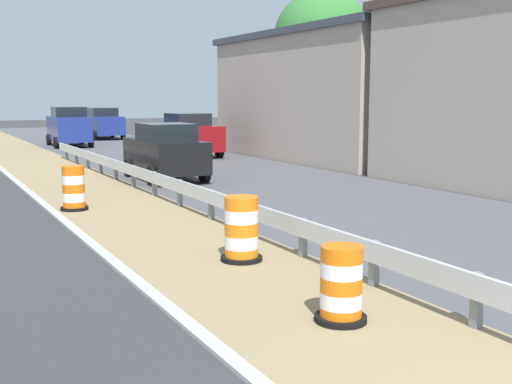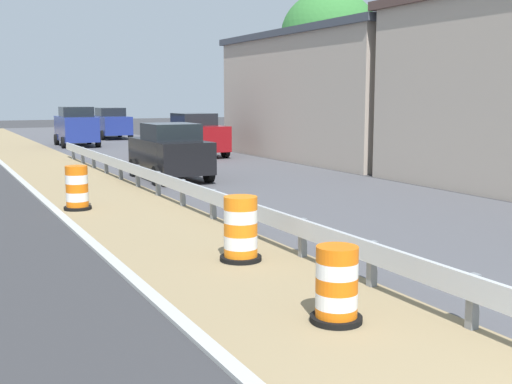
{
  "view_description": "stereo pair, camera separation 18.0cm",
  "coord_description": "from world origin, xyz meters",
  "px_view_note": "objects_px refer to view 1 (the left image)",
  "views": [
    {
      "loc": [
        -4.16,
        -1.95,
        2.85
      ],
      "look_at": [
        1.37,
        8.54,
        1.09
      ],
      "focal_mm": 45.31,
      "sensor_mm": 36.0,
      "label": 1
    },
    {
      "loc": [
        -3.99,
        -2.03,
        2.85
      ],
      "look_at": [
        1.37,
        8.54,
        1.09
      ],
      "focal_mm": 45.31,
      "sensor_mm": 36.0,
      "label": 2
    }
  ],
  "objects_px": {
    "traffic_barrel_mid": "(74,190)",
    "car_lead_far_lane": "(165,152)",
    "traffic_barrel_nearest": "(341,288)",
    "car_lead_near_lane": "(69,127)",
    "car_mid_far_lane": "(103,123)",
    "car_trailing_near_lane": "(189,135)",
    "traffic_barrel_close": "(241,232)"
  },
  "relations": [
    {
      "from": "car_mid_far_lane",
      "to": "car_trailing_near_lane",
      "type": "bearing_deg",
      "value": 2.47
    },
    {
      "from": "traffic_barrel_close",
      "to": "traffic_barrel_mid",
      "type": "relative_size",
      "value": 1.02
    },
    {
      "from": "car_lead_near_lane",
      "to": "car_trailing_near_lane",
      "type": "bearing_deg",
      "value": -155.33
    },
    {
      "from": "traffic_barrel_mid",
      "to": "car_lead_far_lane",
      "type": "xyz_separation_m",
      "value": [
        4.11,
        4.64,
        0.46
      ]
    },
    {
      "from": "traffic_barrel_nearest",
      "to": "car_mid_far_lane",
      "type": "relative_size",
      "value": 0.22
    },
    {
      "from": "traffic_barrel_mid",
      "to": "car_trailing_near_lane",
      "type": "xyz_separation_m",
      "value": [
        8.11,
        12.41,
        0.52
      ]
    },
    {
      "from": "car_trailing_near_lane",
      "to": "car_mid_far_lane",
      "type": "height_order",
      "value": "car_mid_far_lane"
    },
    {
      "from": "traffic_barrel_nearest",
      "to": "car_lead_far_lane",
      "type": "bearing_deg",
      "value": 78.72
    },
    {
      "from": "car_lead_far_lane",
      "to": "car_mid_far_lane",
      "type": "xyz_separation_m",
      "value": [
        3.76,
        22.65,
        0.07
      ]
    },
    {
      "from": "car_lead_far_lane",
      "to": "car_mid_far_lane",
      "type": "distance_m",
      "value": 22.96
    },
    {
      "from": "car_lead_near_lane",
      "to": "car_lead_far_lane",
      "type": "bearing_deg",
      "value": -178.85
    },
    {
      "from": "car_lead_far_lane",
      "to": "car_lead_near_lane",
      "type": "bearing_deg",
      "value": -0.04
    },
    {
      "from": "traffic_barrel_nearest",
      "to": "car_mid_far_lane",
      "type": "distance_m",
      "value": 37.75
    },
    {
      "from": "car_lead_far_lane",
      "to": "traffic_barrel_close",
      "type": "bearing_deg",
      "value": 167.48
    },
    {
      "from": "traffic_barrel_nearest",
      "to": "car_lead_far_lane",
      "type": "xyz_separation_m",
      "value": [
        2.89,
        14.5,
        0.53
      ]
    },
    {
      "from": "car_trailing_near_lane",
      "to": "car_mid_far_lane",
      "type": "xyz_separation_m",
      "value": [
        -0.24,
        14.88,
        0.02
      ]
    },
    {
      "from": "traffic_barrel_mid",
      "to": "car_mid_far_lane",
      "type": "height_order",
      "value": "car_mid_far_lane"
    },
    {
      "from": "car_trailing_near_lane",
      "to": "traffic_barrel_nearest",
      "type": "bearing_deg",
      "value": -18.36
    },
    {
      "from": "traffic_barrel_nearest",
      "to": "traffic_barrel_close",
      "type": "xyz_separation_m",
      "value": [
        0.26,
        3.36,
        0.07
      ]
    },
    {
      "from": "car_trailing_near_lane",
      "to": "car_lead_far_lane",
      "type": "height_order",
      "value": "car_trailing_near_lane"
    },
    {
      "from": "car_trailing_near_lane",
      "to": "car_mid_far_lane",
      "type": "relative_size",
      "value": 0.9
    },
    {
      "from": "traffic_barrel_nearest",
      "to": "car_lead_near_lane",
      "type": "distance_m",
      "value": 31.43
    },
    {
      "from": "traffic_barrel_close",
      "to": "car_lead_near_lane",
      "type": "xyz_separation_m",
      "value": [
        2.87,
        27.91,
        0.61
      ]
    },
    {
      "from": "traffic_barrel_nearest",
      "to": "car_trailing_near_lane",
      "type": "height_order",
      "value": "car_trailing_near_lane"
    },
    {
      "from": "car_lead_near_lane",
      "to": "car_mid_far_lane",
      "type": "height_order",
      "value": "car_lead_near_lane"
    },
    {
      "from": "traffic_barrel_mid",
      "to": "car_lead_far_lane",
      "type": "relative_size",
      "value": 0.27
    },
    {
      "from": "car_mid_far_lane",
      "to": "traffic_barrel_close",
      "type": "bearing_deg",
      "value": -9.17
    },
    {
      "from": "traffic_barrel_nearest",
      "to": "traffic_barrel_close",
      "type": "bearing_deg",
      "value": 85.61
    },
    {
      "from": "traffic_barrel_close",
      "to": "car_mid_far_lane",
      "type": "relative_size",
      "value": 0.25
    },
    {
      "from": "traffic_barrel_close",
      "to": "car_trailing_near_lane",
      "type": "bearing_deg",
      "value": 70.68
    },
    {
      "from": "car_lead_near_lane",
      "to": "traffic_barrel_close",
      "type": "bearing_deg",
      "value": 176.08
    },
    {
      "from": "car_trailing_near_lane",
      "to": "car_lead_far_lane",
      "type": "xyz_separation_m",
      "value": [
        -4.0,
        -7.77,
        -0.05
      ]
    }
  ]
}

